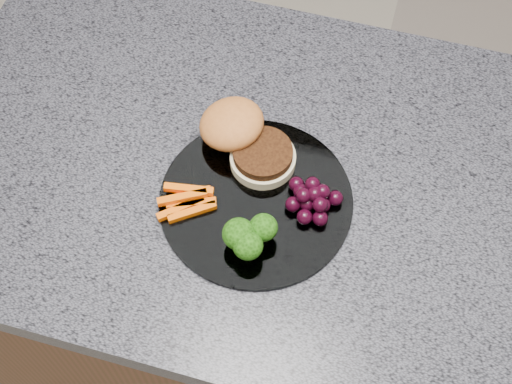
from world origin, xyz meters
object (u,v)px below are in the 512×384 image
(plate, at_px, (256,200))
(burger, at_px, (243,137))
(island_cabinet, at_px, (320,311))
(grape_bunch, at_px, (312,199))

(plate, height_order, burger, burger)
(island_cabinet, distance_m, burger, 0.52)
(burger, bearing_deg, plate, -51.29)
(island_cabinet, relative_size, burger, 7.57)
(plate, bearing_deg, island_cabinet, 24.21)
(island_cabinet, distance_m, grape_bunch, 0.49)
(island_cabinet, relative_size, grape_bunch, 15.81)
(plate, distance_m, grape_bunch, 0.08)
(island_cabinet, bearing_deg, burger, 170.46)
(island_cabinet, bearing_deg, plate, -155.79)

